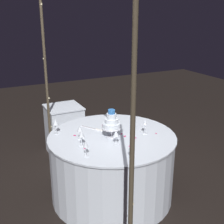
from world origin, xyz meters
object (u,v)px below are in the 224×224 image
at_px(main_table, 112,166).
at_px(tiered_cake, 112,123).
at_px(wine_glass_1, 81,134).
at_px(cake_knife, 93,128).
at_px(wine_glass_6, 55,123).
at_px(wine_glass_2, 80,129).
at_px(side_table, 65,130).
at_px(wine_glass_0, 116,134).
at_px(wine_glass_3, 132,147).
at_px(wine_glass_5, 145,123).
at_px(decorative_arch, 74,73).
at_px(wine_glass_4, 86,145).

height_order(main_table, tiered_cake, tiered_cake).
bearing_deg(wine_glass_1, cake_knife, -37.58).
bearing_deg(wine_glass_6, wine_glass_2, -143.78).
height_order(side_table, wine_glass_1, wine_glass_1).
bearing_deg(cake_knife, wine_glass_2, 130.06).
bearing_deg(wine_glass_0, wine_glass_3, 179.15).
xyz_separation_m(side_table, cake_knife, (-1.04, -0.04, 0.40)).
xyz_separation_m(wine_glass_5, wine_glass_6, (0.45, 0.90, 0.01)).
bearing_deg(main_table, decorative_arch, 90.16).
relative_size(main_table, cake_knife, 5.46).
bearing_deg(decorative_arch, wine_glass_2, -39.92).
relative_size(side_table, wine_glass_3, 5.09).
bearing_deg(tiered_cake, wine_glass_4, 125.67).
bearing_deg(wine_glass_6, main_table, -121.51).
height_order(tiered_cake, wine_glass_1, tiered_cake).
height_order(decorative_arch, tiered_cake, decorative_arch).
relative_size(main_table, wine_glass_4, 9.24).
bearing_deg(wine_glass_3, cake_knife, 3.05).
bearing_deg(side_table, wine_glass_6, 158.10).
distance_m(decorative_arch, side_table, 1.76).
bearing_deg(tiered_cake, wine_glass_0, 167.06).
bearing_deg(wine_glass_1, main_table, -76.04).
bearing_deg(wine_glass_2, wine_glass_6, 36.22).
xyz_separation_m(tiered_cake, wine_glass_0, (-0.20, 0.05, -0.05)).
height_order(wine_glass_2, wine_glass_6, wine_glass_6).
bearing_deg(side_table, wine_glass_0, -176.78).
xyz_separation_m(decorative_arch, wine_glass_5, (-0.12, -0.77, -0.62)).
xyz_separation_m(main_table, wine_glass_4, (-0.33, 0.44, 0.50)).
bearing_deg(wine_glass_0, decorative_arch, 58.60).
distance_m(wine_glass_0, wine_glass_5, 0.43).
bearing_deg(wine_glass_4, decorative_arch, -5.07).
distance_m(wine_glass_1, wine_glass_6, 0.46).
height_order(main_table, wine_glass_6, wine_glass_6).
relative_size(wine_glass_2, wine_glass_6, 0.86).
distance_m(decorative_arch, main_table, 1.20).
xyz_separation_m(tiered_cake, wine_glass_5, (-0.10, -0.37, -0.04)).
bearing_deg(wine_glass_2, wine_glass_0, -134.77).
xyz_separation_m(wine_glass_2, wine_glass_5, (-0.19, -0.71, 0.01)).
relative_size(decorative_arch, wine_glass_2, 15.22).
relative_size(decorative_arch, main_table, 1.61).
bearing_deg(wine_glass_0, cake_knife, 5.68).
relative_size(wine_glass_2, wine_glass_4, 0.98).
bearing_deg(wine_glass_3, decorative_arch, 32.38).
distance_m(main_table, wine_glass_2, 0.61).
relative_size(wine_glass_1, cake_knife, 0.65).
xyz_separation_m(wine_glass_0, wine_glass_4, (-0.11, 0.38, -0.00)).
bearing_deg(decorative_arch, wine_glass_6, 21.13).
height_order(main_table, cake_knife, cake_knife).
xyz_separation_m(main_table, wine_glass_1, (-0.10, 0.40, 0.51)).
bearing_deg(wine_glass_2, wine_glass_3, -155.29).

